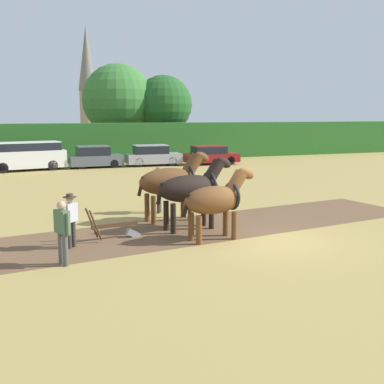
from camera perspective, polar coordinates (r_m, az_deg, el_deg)
name	(u,v)px	position (r m, az deg, el deg)	size (l,w,h in m)	color
ground_plane	(267,240)	(15.10, 8.92, -5.63)	(240.00, 240.00, 0.00)	#A88E4C
plowed_furrow_strip	(75,244)	(14.85, -13.71, -6.02)	(25.85, 3.80, 0.01)	brown
hedgerow	(100,142)	(40.66, -10.84, 5.81)	(69.89, 1.88, 3.13)	#286023
tree_center_left	(118,100)	(46.55, -8.78, 10.74)	(6.70, 6.70, 8.54)	#4C3823
tree_center	(163,104)	(46.47, -3.41, 10.32)	(5.48, 5.48, 7.53)	brown
church_spire	(87,82)	(69.59, -12.32, 12.62)	(2.43, 2.43, 15.81)	gray
draft_horse_lead_left	(216,200)	(14.73, 2.89, -0.89)	(2.62, 1.15, 2.27)	brown
draft_horse_lead_right	(192,188)	(16.02, 0.00, 0.46)	(2.91, 1.24, 2.47)	black
draft_horse_trail_left	(171,181)	(17.37, -2.46, 1.31)	(2.95, 1.31, 2.55)	brown
plow	(119,228)	(15.17, -8.65, -4.29)	(1.73, 0.55, 1.13)	#4C331E
farmer_at_plow	(71,217)	(14.29, -14.20, -2.88)	(0.47, 0.47, 1.59)	#38332D
farmer_beside_team	(159,186)	(18.88, -3.95, 0.76)	(0.45, 0.63, 1.80)	#38332D
farmer_onlooker_left	(62,228)	(12.68, -15.13, -4.15)	(0.38, 0.62, 1.68)	#4C4C4C
parked_van	(25,156)	(35.16, -19.19, 4.08)	(5.52, 2.77, 1.97)	silver
parked_car_left	(95,157)	(35.86, -11.43, 4.06)	(3.81, 1.77, 1.58)	#565B66
parked_car_center_left	(153,156)	(36.60, -4.70, 4.32)	(4.20, 2.01, 1.57)	#9E9EA8
parked_car_center	(211,155)	(37.49, 2.22, 4.37)	(4.22, 1.96, 1.44)	maroon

